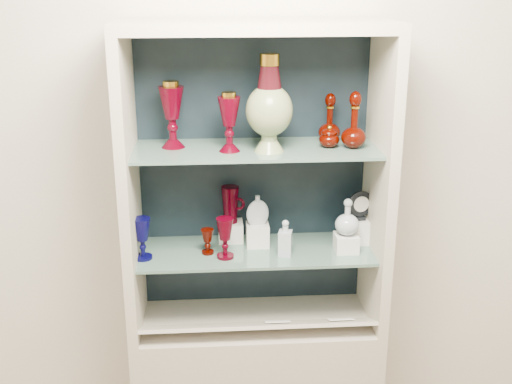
{
  "coord_description": "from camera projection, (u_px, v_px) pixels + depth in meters",
  "views": [
    {
      "loc": [
        -0.17,
        -0.8,
        2.09
      ],
      "look_at": [
        0.0,
        1.53,
        1.3
      ],
      "focal_mm": 45.0,
      "sensor_mm": 36.0,
      "label": 1
    }
  ],
  "objects": [
    {
      "name": "enamel_urn",
      "position": [
        269.0,
        104.0,
        2.33
      ],
      "size": [
        0.21,
        0.21,
        0.36
      ],
      "primitive_type": null,
      "rotation": [
        0.0,
        0.0,
        -0.23
      ],
      "color": "#0A4112",
      "rests_on": "shelf_upper"
    },
    {
      "name": "shelf_lower",
      "position": [
        256.0,
        251.0,
        2.57
      ],
      "size": [
        0.92,
        0.34,
        0.01
      ],
      "primitive_type": "cube",
      "color": "slate",
      "rests_on": "cabinet_side_left"
    },
    {
      "name": "riser_flat_flask",
      "position": [
        258.0,
        235.0,
        2.59
      ],
      "size": [
        0.09,
        0.09,
        0.09
      ],
      "primitive_type": "cube",
      "color": "silver",
      "rests_on": "shelf_lower"
    },
    {
      "name": "ruby_decanter_b",
      "position": [
        330.0,
        116.0,
        2.49
      ],
      "size": [
        0.09,
        0.09,
        0.2
      ],
      "primitive_type": null,
      "rotation": [
        0.0,
        0.0,
        0.0
      ],
      "color": "#3A0700",
      "rests_on": "shelf_upper"
    },
    {
      "name": "pedestal_lamp_right",
      "position": [
        229.0,
        122.0,
        2.35
      ],
      "size": [
        0.09,
        0.09,
        0.22
      ],
      "primitive_type": null,
      "rotation": [
        0.0,
        0.0,
        0.03
      ],
      "color": "#49000E",
      "rests_on": "shelf_upper"
    },
    {
      "name": "cabinet_side_right",
      "position": [
        379.0,
        183.0,
        2.49
      ],
      "size": [
        0.04,
        0.4,
        1.15
      ],
      "primitive_type": "cube",
      "color": "#BEB4A1",
      "rests_on": "cabinet_base"
    },
    {
      "name": "ruby_goblet_tall",
      "position": [
        225.0,
        238.0,
        2.47
      ],
      "size": [
        0.07,
        0.07,
        0.16
      ],
      "primitive_type": null,
      "rotation": [
        0.0,
        0.0,
        -0.0
      ],
      "color": "#49000E",
      "rests_on": "shelf_lower"
    },
    {
      "name": "riser_cameo_medallion",
      "position": [
        359.0,
        231.0,
        2.61
      ],
      "size": [
        0.08,
        0.08,
        0.1
      ],
      "primitive_type": "cube",
      "color": "silver",
      "rests_on": "shelf_lower"
    },
    {
      "name": "clear_square_bottle",
      "position": [
        285.0,
        238.0,
        2.49
      ],
      "size": [
        0.06,
        0.06,
        0.15
      ],
      "primitive_type": null,
      "rotation": [
        0.0,
        0.0,
        -0.25
      ],
      "color": "#A1AFBB",
      "rests_on": "shelf_lower"
    },
    {
      "name": "riser_ruby_pitcher",
      "position": [
        231.0,
        231.0,
        2.64
      ],
      "size": [
        0.1,
        0.1,
        0.08
      ],
      "primitive_type": "cube",
      "color": "silver",
      "rests_on": "shelf_lower"
    },
    {
      "name": "cobalt_goblet",
      "position": [
        142.0,
        239.0,
        2.46
      ],
      "size": [
        0.09,
        0.09,
        0.17
      ],
      "primitive_type": null,
      "rotation": [
        0.0,
        0.0,
        0.29
      ],
      "color": "#07063F",
      "rests_on": "shelf_lower"
    },
    {
      "name": "riser_clear_round_decanter",
      "position": [
        346.0,
        243.0,
        2.54
      ],
      "size": [
        0.09,
        0.09,
        0.07
      ],
      "primitive_type": "cube",
      "color": "silver",
      "rests_on": "shelf_lower"
    },
    {
      "name": "lidded_bowl",
      "position": [
        329.0,
        136.0,
        2.42
      ],
      "size": [
        0.09,
        0.09,
        0.09
      ],
      "primitive_type": null,
      "rotation": [
        0.0,
        0.0,
        -0.25
      ],
      "color": "#3A0700",
      "rests_on": "shelf_upper"
    },
    {
      "name": "cabinet_back_panel",
      "position": [
        253.0,
        171.0,
        2.64
      ],
      "size": [
        0.98,
        0.02,
        1.15
      ],
      "primitive_type": "cube",
      "color": "black",
      "rests_on": "cabinet_base"
    },
    {
      "name": "ruby_goblet_small",
      "position": [
        208.0,
        242.0,
        2.51
      ],
      "size": [
        0.06,
        0.06,
        0.1
      ],
      "primitive_type": null,
      "rotation": [
        0.0,
        0.0,
        -0.25
      ],
      "color": "#3A0700",
      "rests_on": "shelf_lower"
    },
    {
      "name": "ruby_pitcher",
      "position": [
        230.0,
        205.0,
        2.6
      ],
      "size": [
        0.13,
        0.11,
        0.15
      ],
      "primitive_type": null,
      "rotation": [
        0.0,
        0.0,
        -0.39
      ],
      "color": "#49000E",
      "rests_on": "riser_ruby_pitcher"
    },
    {
      "name": "clear_round_decanter",
      "position": [
        347.0,
        218.0,
        2.5
      ],
      "size": [
        0.11,
        0.11,
        0.14
      ],
      "primitive_type": null,
      "rotation": [
        0.0,
        0.0,
        -0.23
      ],
      "color": "#A1AFBB",
      "rests_on": "riser_clear_round_decanter"
    },
    {
      "name": "pedestal_lamp_left",
      "position": [
        172.0,
        115.0,
        2.4
      ],
      "size": [
        0.1,
        0.1,
        0.25
      ],
      "primitive_type": null,
      "rotation": [
        0.0,
        0.0,
        -0.06
      ],
      "color": "#49000E",
      "rests_on": "shelf_upper"
    },
    {
      "name": "cabinet_side_left",
      "position": [
        130.0,
        189.0,
        2.42
      ],
      "size": [
        0.04,
        0.4,
        1.15
      ],
      "primitive_type": "cube",
      "color": "#BEB4A1",
      "rests_on": "cabinet_base"
    },
    {
      "name": "cabinet_top_cap",
      "position": [
        256.0,
        26.0,
        2.26
      ],
      "size": [
        1.0,
        0.4,
        0.04
      ],
      "primitive_type": "cube",
      "color": "#BEB4A1",
      "rests_on": "cabinet_side_left"
    },
    {
      "name": "label_card_0",
      "position": [
        340.0,
        319.0,
        2.54
      ],
      "size": [
        0.1,
        0.06,
        0.03
      ],
      "primitive_type": "cube",
      "rotation": [
        -0.44,
        0.0,
        0.0
      ],
      "color": "white",
      "rests_on": "label_ledge"
    },
    {
      "name": "wall_back",
      "position": [
        252.0,
        152.0,
        2.64
      ],
      "size": [
        3.5,
        0.02,
        2.8
      ],
      "primitive_type": "cube",
      "color": "beige",
      "rests_on": "ground"
    },
    {
      "name": "shelf_upper",
      "position": [
        256.0,
        149.0,
        2.43
      ],
      "size": [
        0.92,
        0.34,
        0.01
      ],
      "primitive_type": "cube",
      "color": "slate",
      "rests_on": "cabinet_side_left"
    },
    {
      "name": "label_ledge",
      "position": [
        258.0,
        326.0,
        2.53
      ],
      "size": [
        0.92,
        0.17,
        0.09
      ],
      "primitive_type": "cube",
      "rotation": [
        -0.44,
        0.0,
        0.0
      ],
      "color": "#BEB4A1",
      "rests_on": "cabinet_base"
    },
    {
      "name": "cameo_medallion",
      "position": [
        361.0,
        205.0,
        2.58
      ],
      "size": [
        0.11,
        0.06,
        0.13
      ],
      "primitive_type": null,
      "rotation": [
        0.0,
        0.0,
        0.19
      ],
      "color": "black",
      "rests_on": "riser_cameo_medallion"
    },
    {
      "name": "ruby_decanter_a",
      "position": [
        355.0,
        117.0,
        2.39
      ],
      "size": [
        0.11,
        0.11,
        0.24
      ],
      "primitive_type": null,
      "rotation": [
        0.0,
        0.0,
        -0.14
      ],
      "color": "#3A0700",
      "rests_on": "shelf_upper"
    },
    {
      "name": "flat_flask",
      "position": [
        258.0,
        210.0,
        2.56
      ],
      "size": [
        0.1,
        0.05,
        0.13
      ],
      "primitive_type": null,
      "rotation": [
        0.0,
        0.0,
        0.15
      ],
      "color": "silver",
      "rests_on": "riser_flat_flask"
    },
    {
      "name": "label_card_1",
      "position": [
        277.0,
        322.0,
        2.53
      ],
      "size": [
        0.1,
        0.06,
        0.03
      ],
      "primitive_type": "cube",
      "rotation": [
        -0.44,
        0.0,
        0.0
      ],
      "color": "white",
      "rests_on": "label_ledge"
    }
  ]
}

